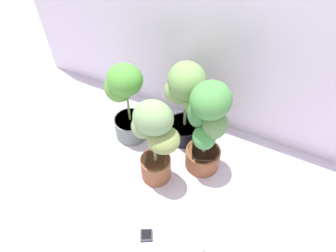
{
  "coord_description": "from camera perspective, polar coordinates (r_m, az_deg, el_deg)",
  "views": [
    {
      "loc": [
        0.67,
        -0.97,
        1.93
      ],
      "look_at": [
        0.01,
        0.36,
        0.31
      ],
      "focal_mm": 31.49,
      "sensor_mm": 36.0,
      "label": 1
    }
  ],
  "objects": [
    {
      "name": "hygrometer_box",
      "position": [
        2.08,
        -4.2,
        -20.34
      ],
      "size": [
        0.11,
        0.11,
        0.03
      ],
      "rotation": [
        0.0,
        0.0,
        0.52
      ],
      "color": "#282B39",
      "rests_on": "ground"
    },
    {
      "name": "potted_plant_back_left",
      "position": [
        2.31,
        -8.21,
        5.06
      ],
      "size": [
        0.37,
        0.3,
        0.72
      ],
      "color": "slate",
      "rests_on": "ground"
    },
    {
      "name": "mylar_back_wall",
      "position": [
        2.16,
        6.08,
        21.66
      ],
      "size": [
        3.2,
        0.01,
        2.0
      ],
      "primitive_type": "cube",
      "color": "silver",
      "rests_on": "ground"
    },
    {
      "name": "potted_plant_center",
      "position": [
        1.96,
        -2.58,
        -2.57
      ],
      "size": [
        0.41,
        0.28,
        0.75
      ],
      "color": "brown",
      "rests_on": "ground"
    },
    {
      "name": "potted_plant_back_center",
      "position": [
        2.24,
        3.41,
        5.33
      ],
      "size": [
        0.43,
        0.39,
        0.75
      ],
      "color": "black",
      "rests_on": "ground"
    },
    {
      "name": "ground_plane",
      "position": [
        2.27,
        -4.37,
        -11.28
      ],
      "size": [
        8.0,
        8.0,
        0.0
      ],
      "primitive_type": "plane",
      "color": "silver",
      "rests_on": "ground"
    },
    {
      "name": "potted_plant_back_right",
      "position": [
        2.02,
        7.47,
        0.11
      ],
      "size": [
        0.34,
        0.35,
        0.81
      ],
      "color": "brown",
      "rests_on": "ground"
    }
  ]
}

